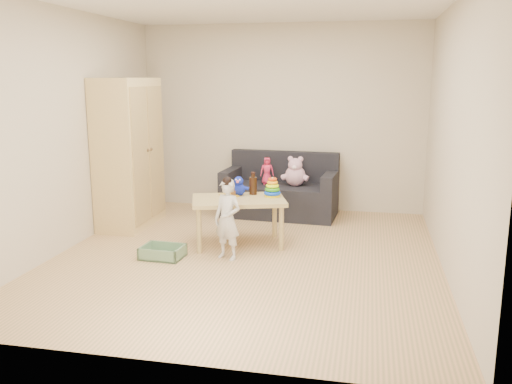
% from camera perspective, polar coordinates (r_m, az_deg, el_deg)
% --- Properties ---
extents(room, '(4.50, 4.50, 4.50)m').
position_cam_1_polar(room, '(5.52, -1.04, 6.10)').
color(room, tan).
rests_on(room, ground).
extents(wardrobe, '(0.52, 1.03, 1.86)m').
position_cam_1_polar(wardrobe, '(7.02, -13.23, 4.00)').
color(wardrobe, '#DCBE79').
rests_on(wardrobe, ground).
extents(sofa, '(1.58, 0.86, 0.43)m').
position_cam_1_polar(sofa, '(7.44, 2.50, -0.85)').
color(sofa, black).
rests_on(sofa, ground).
extents(play_table, '(1.17, 0.93, 0.54)m').
position_cam_1_polar(play_table, '(6.12, -1.84, -3.14)').
color(play_table, tan).
rests_on(play_table, ground).
extents(storage_bin, '(0.45, 0.35, 0.13)m').
position_cam_1_polar(storage_bin, '(5.82, -9.80, -6.22)').
color(storage_bin, '#638862').
rests_on(storage_bin, ground).
extents(toddler, '(0.36, 0.30, 0.83)m').
position_cam_1_polar(toddler, '(5.62, -3.02, -3.01)').
color(toddler, beige).
rests_on(toddler, ground).
extents(pink_bear, '(0.36, 0.33, 0.34)m').
position_cam_1_polar(pink_bear, '(7.31, 4.16, 1.96)').
color(pink_bear, '#DEA3C0').
rests_on(pink_bear, sofa).
extents(doll, '(0.21, 0.17, 0.37)m').
position_cam_1_polar(doll, '(7.38, 1.16, 2.20)').
color(doll, '#E92B57').
rests_on(doll, sofa).
extents(ring_stacker, '(0.19, 0.19, 0.22)m').
position_cam_1_polar(ring_stacker, '(6.14, 1.73, 0.32)').
color(ring_stacker, yellow).
rests_on(ring_stacker, play_table).
extents(brown_bottle, '(0.09, 0.09, 0.26)m').
position_cam_1_polar(brown_bottle, '(6.24, -0.31, 0.75)').
color(brown_bottle, black).
rests_on(brown_bottle, play_table).
extents(blue_plush, '(0.22, 0.19, 0.23)m').
position_cam_1_polar(blue_plush, '(6.20, -1.81, 0.68)').
color(blue_plush, '#1527C2').
rests_on(blue_plush, play_table).
extents(wooden_figure, '(0.06, 0.05, 0.12)m').
position_cam_1_polar(wooden_figure, '(6.04, -2.40, -0.14)').
color(wooden_figure, brown).
rests_on(wooden_figure, play_table).
extents(yellow_book, '(0.26, 0.26, 0.01)m').
position_cam_1_polar(yellow_book, '(6.19, -2.88, -0.36)').
color(yellow_book, gold).
rests_on(yellow_book, play_table).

